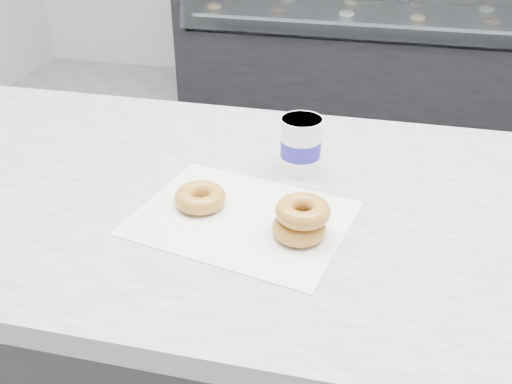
% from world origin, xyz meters
% --- Properties ---
extents(ground, '(5.00, 5.00, 0.00)m').
position_xyz_m(ground, '(0.00, 0.00, 0.00)').
color(ground, gray).
rests_on(ground, ground).
extents(counter, '(3.06, 0.76, 0.90)m').
position_xyz_m(counter, '(0.00, -0.60, 0.45)').
color(counter, '#333335').
rests_on(counter, ground).
extents(display_case, '(2.40, 0.74, 1.25)m').
position_xyz_m(display_case, '(0.00, 2.12, 0.49)').
color(display_case, black).
rests_on(display_case, ground).
extents(wax_paper, '(0.39, 0.32, 0.00)m').
position_xyz_m(wax_paper, '(-0.15, -0.68, 0.90)').
color(wax_paper, silver).
rests_on(wax_paper, counter).
extents(donut_single, '(0.12, 0.12, 0.03)m').
position_xyz_m(donut_single, '(-0.23, -0.66, 0.92)').
color(donut_single, '#BC7A33').
rests_on(donut_single, wax_paper).
extents(donut_stack, '(0.12, 0.12, 0.06)m').
position_xyz_m(donut_stack, '(-0.05, -0.70, 0.93)').
color(donut_stack, '#BC7A33').
rests_on(donut_stack, wax_paper).
extents(coffee_cup, '(0.09, 0.09, 0.11)m').
position_xyz_m(coffee_cup, '(-0.09, -0.49, 0.95)').
color(coffee_cup, white).
rests_on(coffee_cup, counter).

